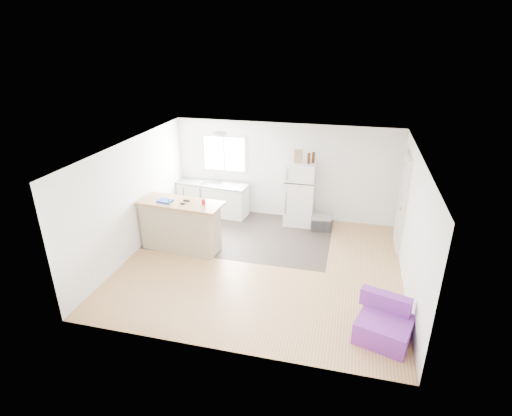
# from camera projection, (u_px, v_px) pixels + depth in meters

# --- Properties ---
(room) EXTENTS (5.51, 5.01, 2.41)m
(room) POSITION_uv_depth(u_px,v_px,m) (261.00, 211.00, 7.67)
(room) COLOR #A97047
(room) RESTS_ON ground
(vinyl_zone) EXTENTS (4.05, 2.50, 0.00)m
(vinyl_zone) POSITION_uv_depth(u_px,v_px,m) (243.00, 233.00, 9.42)
(vinyl_zone) COLOR #312A25
(vinyl_zone) RESTS_ON floor
(window) EXTENTS (1.18, 0.06, 0.98)m
(window) POSITION_uv_depth(u_px,v_px,m) (224.00, 154.00, 10.09)
(window) COLOR white
(window) RESTS_ON back_wall
(interior_door) EXTENTS (0.11, 0.92, 2.10)m
(interior_door) POSITION_uv_depth(u_px,v_px,m) (402.00, 202.00, 8.52)
(interior_door) COLOR white
(interior_door) RESTS_ON right_wall
(ceiling_fixture) EXTENTS (0.30, 0.30, 0.07)m
(ceiling_fixture) POSITION_uv_depth(u_px,v_px,m) (220.00, 134.00, 8.54)
(ceiling_fixture) COLOR white
(ceiling_fixture) RESTS_ON ceiling
(kitchen_cabinets) EXTENTS (1.92, 0.76, 1.10)m
(kitchen_cabinets) POSITION_uv_depth(u_px,v_px,m) (213.00, 198.00, 10.34)
(kitchen_cabinets) COLOR white
(kitchen_cabinets) RESTS_ON floor
(peninsula) EXTENTS (1.84, 0.83, 1.10)m
(peninsula) POSITION_uv_depth(u_px,v_px,m) (181.00, 225.00, 8.55)
(peninsula) COLOR tan
(peninsula) RESTS_ON floor
(refrigerator) EXTENTS (0.70, 0.67, 1.58)m
(refrigerator) POSITION_uv_depth(u_px,v_px,m) (300.00, 193.00, 9.65)
(refrigerator) COLOR white
(refrigerator) RESTS_ON floor
(cooler) EXTENTS (0.51, 0.38, 0.36)m
(cooler) POSITION_uv_depth(u_px,v_px,m) (320.00, 223.00, 9.52)
(cooler) COLOR #2A2B2D
(cooler) RESTS_ON floor
(purple_seat) EXTENTS (0.95, 0.94, 0.64)m
(purple_seat) POSITION_uv_depth(u_px,v_px,m) (384.00, 324.00, 6.09)
(purple_seat) COLOR purple
(purple_seat) RESTS_ON floor
(cleaner_jug) EXTENTS (0.16, 0.12, 0.35)m
(cleaner_jug) POSITION_uv_depth(u_px,v_px,m) (184.00, 246.00, 8.54)
(cleaner_jug) COLOR silver
(cleaner_jug) RESTS_ON floor
(mop) EXTENTS (0.23, 0.35, 1.25)m
(mop) POSITION_uv_depth(u_px,v_px,m) (169.00, 241.00, 8.59)
(mop) COLOR green
(mop) RESTS_ON floor
(red_cup) EXTENTS (0.09, 0.09, 0.12)m
(red_cup) POSITION_uv_depth(u_px,v_px,m) (204.00, 202.00, 8.19)
(red_cup) COLOR red
(red_cup) RESTS_ON peninsula
(blue_tray) EXTENTS (0.32, 0.25, 0.04)m
(blue_tray) POSITION_uv_depth(u_px,v_px,m) (165.00, 201.00, 8.34)
(blue_tray) COLOR blue
(blue_tray) RESTS_ON peninsula
(tool_a) EXTENTS (0.14, 0.05, 0.03)m
(tool_a) POSITION_uv_depth(u_px,v_px,m) (187.00, 200.00, 8.36)
(tool_a) COLOR black
(tool_a) RESTS_ON peninsula
(tool_b) EXTENTS (0.11, 0.06, 0.03)m
(tool_b) POSITION_uv_depth(u_px,v_px,m) (183.00, 204.00, 8.21)
(tool_b) COLOR black
(tool_b) RESTS_ON peninsula
(cardboard_box) EXTENTS (0.22, 0.16, 0.30)m
(cardboard_box) POSITION_uv_depth(u_px,v_px,m) (298.00, 156.00, 9.24)
(cardboard_box) COLOR tan
(cardboard_box) RESTS_ON refrigerator
(bottle_left) EXTENTS (0.07, 0.07, 0.25)m
(bottle_left) POSITION_uv_depth(u_px,v_px,m) (309.00, 158.00, 9.16)
(bottle_left) COLOR #3B200A
(bottle_left) RESTS_ON refrigerator
(bottle_right) EXTENTS (0.09, 0.09, 0.25)m
(bottle_right) POSITION_uv_depth(u_px,v_px,m) (313.00, 157.00, 9.23)
(bottle_right) COLOR #3B200A
(bottle_right) RESTS_ON refrigerator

